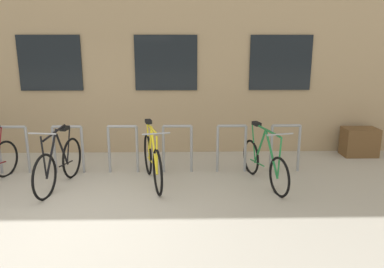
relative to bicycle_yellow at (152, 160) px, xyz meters
The scene contains 7 objects.
ground_plane 1.76m from the bicycle_yellow, 126.70° to the right, with size 42.00×42.00×0.00m, color #B2ADA0.
storefront_building 6.16m from the bicycle_yellow, 100.88° to the left, with size 28.00×7.04×6.67m.
bike_rack 0.79m from the bicycle_yellow, 137.65° to the left, with size 6.57×0.05×0.90m.
bicycle_yellow is the anchor object (origin of this frame).
bicycle_black 1.54m from the bicycle_yellow, behind, with size 0.44×1.69×1.05m.
bicycle_green 1.91m from the bicycle_yellow, ahead, with size 0.56×1.69×1.02m.
planter_box 4.53m from the bicycle_yellow, 19.05° to the left, with size 0.70×0.44×0.60m, color brown.
Camera 1 is at (1.57, -4.69, 2.35)m, focal length 34.76 mm.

